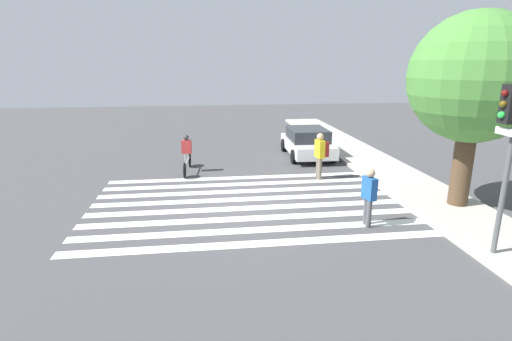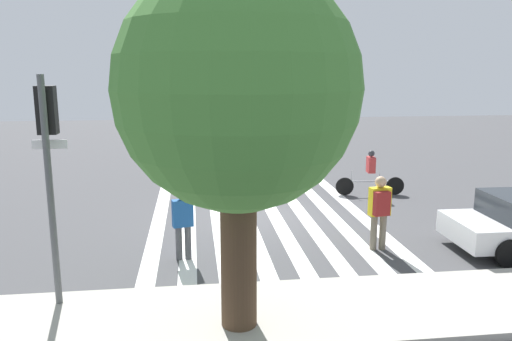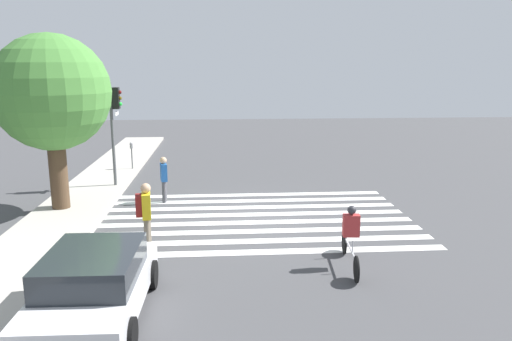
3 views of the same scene
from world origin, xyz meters
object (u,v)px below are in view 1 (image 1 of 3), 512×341
(pedestrian_adult_yellow_jacket, at_px, (321,152))
(car_parked_far_curb, at_px, (307,142))
(traffic_light, at_px, (508,134))
(street_tree, at_px, (475,79))
(pedestrian_adult_tall_backpack, at_px, (369,194))
(cyclist_far_lane, at_px, (187,152))

(pedestrian_adult_yellow_jacket, distance_m, car_parked_far_curb, 3.85)
(traffic_light, xyz_separation_m, street_tree, (-3.21, 1.32, 1.02))
(street_tree, bearing_deg, traffic_light, -22.38)
(pedestrian_adult_tall_backpack, bearing_deg, street_tree, 93.31)
(traffic_light, xyz_separation_m, cyclist_far_lane, (-8.62, -7.35, -2.13))
(cyclist_far_lane, relative_size, car_parked_far_curb, 0.57)
(pedestrian_adult_tall_backpack, xyz_separation_m, cyclist_far_lane, (-6.39, -5.26, -0.09))
(street_tree, height_order, pedestrian_adult_yellow_jacket, street_tree)
(street_tree, bearing_deg, pedestrian_adult_tall_backpack, -74.02)
(street_tree, relative_size, pedestrian_adult_yellow_jacket, 3.25)
(pedestrian_adult_yellow_jacket, height_order, car_parked_far_curb, pedestrian_adult_yellow_jacket)
(street_tree, xyz_separation_m, car_parked_far_curb, (-7.53, -2.96, -3.30))
(pedestrian_adult_yellow_jacket, relative_size, pedestrian_adult_tall_backpack, 1.09)
(pedestrian_adult_tall_backpack, xyz_separation_m, car_parked_far_curb, (-8.51, 0.45, -0.24))
(street_tree, bearing_deg, car_parked_far_curb, -158.57)
(pedestrian_adult_yellow_jacket, xyz_separation_m, cyclist_far_lane, (-1.68, -5.25, -0.21))
(pedestrian_adult_yellow_jacket, xyz_separation_m, car_parked_far_curb, (-3.80, 0.47, -0.37))
(pedestrian_adult_tall_backpack, height_order, car_parked_far_curb, pedestrian_adult_tall_backpack)
(traffic_light, distance_m, car_parked_far_curb, 11.10)
(traffic_light, distance_m, street_tree, 3.62)
(pedestrian_adult_yellow_jacket, xyz_separation_m, pedestrian_adult_tall_backpack, (4.71, 0.01, -0.13))
(street_tree, distance_m, car_parked_far_curb, 8.74)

